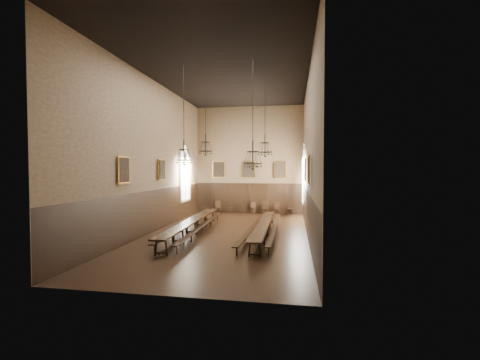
% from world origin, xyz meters
% --- Properties ---
extents(floor, '(9.00, 18.00, 0.02)m').
position_xyz_m(floor, '(0.00, 0.00, -0.01)').
color(floor, black).
rests_on(floor, ground).
extents(ceiling, '(9.00, 18.00, 0.02)m').
position_xyz_m(ceiling, '(0.00, 0.00, 9.01)').
color(ceiling, black).
rests_on(ceiling, ground).
extents(wall_back, '(9.00, 0.02, 9.00)m').
position_xyz_m(wall_back, '(0.00, 9.01, 4.50)').
color(wall_back, '#94785B').
rests_on(wall_back, ground).
extents(wall_front, '(9.00, 0.02, 9.00)m').
position_xyz_m(wall_front, '(0.00, -9.01, 4.50)').
color(wall_front, '#94785B').
rests_on(wall_front, ground).
extents(wall_left, '(0.02, 18.00, 9.00)m').
position_xyz_m(wall_left, '(-4.51, 0.00, 4.50)').
color(wall_left, '#94785B').
rests_on(wall_left, ground).
extents(wall_right, '(0.02, 18.00, 9.00)m').
position_xyz_m(wall_right, '(4.51, 0.00, 4.50)').
color(wall_right, '#94785B').
rests_on(wall_right, ground).
extents(wainscot_panelling, '(9.00, 18.00, 2.50)m').
position_xyz_m(wainscot_panelling, '(0.00, 0.00, 1.25)').
color(wainscot_panelling, black).
rests_on(wainscot_panelling, floor).
extents(table_left, '(1.11, 10.42, 0.81)m').
position_xyz_m(table_left, '(-2.06, -0.24, 0.41)').
color(table_left, black).
rests_on(table_left, floor).
extents(table_right, '(0.73, 9.50, 0.74)m').
position_xyz_m(table_right, '(2.07, -0.16, 0.37)').
color(table_right, black).
rests_on(table_right, floor).
extents(bench_left_outer, '(0.72, 10.33, 0.46)m').
position_xyz_m(bench_left_outer, '(-2.56, 0.27, 0.30)').
color(bench_left_outer, black).
rests_on(bench_left_outer, floor).
extents(bench_left_inner, '(0.74, 10.06, 0.45)m').
position_xyz_m(bench_left_inner, '(-1.53, 0.12, 0.29)').
color(bench_left_inner, black).
rests_on(bench_left_inner, floor).
extents(bench_right_inner, '(0.61, 9.74, 0.44)m').
position_xyz_m(bench_right_inner, '(1.43, 0.26, 0.28)').
color(bench_right_inner, black).
rests_on(bench_right_inner, floor).
extents(bench_right_outer, '(0.31, 9.11, 0.41)m').
position_xyz_m(bench_right_outer, '(2.66, 0.26, 0.26)').
color(bench_right_outer, black).
rests_on(bench_right_outer, floor).
extents(chair_1, '(0.57, 0.57, 1.02)m').
position_xyz_m(chair_1, '(-2.59, 8.61, 0.31)').
color(chair_1, black).
rests_on(chair_1, floor).
extents(chair_2, '(0.50, 0.50, 0.94)m').
position_xyz_m(chair_2, '(-1.53, 8.61, 0.28)').
color(chair_2, black).
rests_on(chair_2, floor).
extents(chair_4, '(0.53, 0.53, 0.97)m').
position_xyz_m(chair_4, '(0.43, 8.48, 0.29)').
color(chair_4, black).
rests_on(chair_4, floor).
extents(chair_5, '(0.46, 0.46, 1.04)m').
position_xyz_m(chair_5, '(1.40, 8.47, 0.31)').
color(chair_5, black).
rests_on(chair_5, floor).
extents(chair_6, '(0.49, 0.49, 0.97)m').
position_xyz_m(chair_6, '(2.41, 8.54, 0.29)').
color(chair_6, black).
rests_on(chair_6, floor).
extents(chair_7, '(0.51, 0.51, 0.98)m').
position_xyz_m(chair_7, '(3.47, 8.60, 0.30)').
color(chair_7, black).
rests_on(chair_7, floor).
extents(chandelier_back_left, '(0.93, 0.93, 4.23)m').
position_xyz_m(chandelier_back_left, '(-2.10, 2.96, 5.20)').
color(chandelier_back_left, black).
rests_on(chandelier_back_left, ceiling).
extents(chandelier_back_right, '(0.91, 0.91, 4.36)m').
position_xyz_m(chandelier_back_right, '(1.92, 2.45, 5.08)').
color(chandelier_back_right, black).
rests_on(chandelier_back_right, ceiling).
extents(chandelier_front_left, '(0.83, 0.83, 4.95)m').
position_xyz_m(chandelier_front_left, '(-1.80, -2.19, 4.53)').
color(chandelier_front_left, black).
rests_on(chandelier_front_left, ceiling).
extents(chandelier_front_right, '(0.90, 0.90, 5.16)m').
position_xyz_m(chandelier_front_right, '(1.75, -2.40, 4.32)').
color(chandelier_front_right, black).
rests_on(chandelier_front_right, ceiling).
extents(portrait_back_0, '(1.10, 0.12, 1.40)m').
position_xyz_m(portrait_back_0, '(-2.60, 8.88, 3.70)').
color(portrait_back_0, '#C6882F').
rests_on(portrait_back_0, wall_back).
extents(portrait_back_1, '(1.10, 0.12, 1.40)m').
position_xyz_m(portrait_back_1, '(0.00, 8.88, 3.70)').
color(portrait_back_1, '#C6882F').
rests_on(portrait_back_1, wall_back).
extents(portrait_back_2, '(1.10, 0.12, 1.40)m').
position_xyz_m(portrait_back_2, '(2.60, 8.88, 3.70)').
color(portrait_back_2, '#C6882F').
rests_on(portrait_back_2, wall_back).
extents(portrait_left_0, '(0.12, 1.00, 1.30)m').
position_xyz_m(portrait_left_0, '(-4.38, 1.00, 3.70)').
color(portrait_left_0, '#C6882F').
rests_on(portrait_left_0, wall_left).
extents(portrait_left_1, '(0.12, 1.00, 1.30)m').
position_xyz_m(portrait_left_1, '(-4.38, -3.50, 3.70)').
color(portrait_left_1, '#C6882F').
rests_on(portrait_left_1, wall_left).
extents(portrait_right_0, '(0.12, 1.00, 1.30)m').
position_xyz_m(portrait_right_0, '(4.38, 1.00, 3.70)').
color(portrait_right_0, '#C6882F').
rests_on(portrait_right_0, wall_right).
extents(portrait_right_1, '(0.12, 1.00, 1.30)m').
position_xyz_m(portrait_right_1, '(4.38, -3.50, 3.70)').
color(portrait_right_1, '#C6882F').
rests_on(portrait_right_1, wall_right).
extents(window_right, '(0.20, 2.20, 4.60)m').
position_xyz_m(window_right, '(4.43, 5.50, 3.40)').
color(window_right, white).
rests_on(window_right, wall_right).
extents(window_left, '(0.20, 2.20, 4.60)m').
position_xyz_m(window_left, '(-4.43, 5.50, 3.40)').
color(window_left, white).
rests_on(window_left, wall_left).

